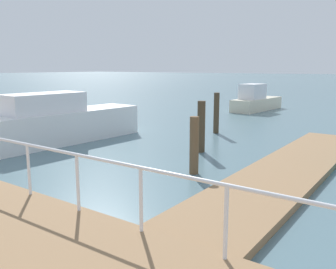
{
  "coord_description": "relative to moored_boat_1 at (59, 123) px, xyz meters",
  "views": [
    {
      "loc": [
        -7.35,
        6.7,
        2.99
      ],
      "look_at": [
        0.68,
        12.39,
        1.15
      ],
      "focal_mm": 39.02,
      "sensor_mm": 36.0,
      "label": 1
    }
  ],
  "objects": [
    {
      "name": "dock_piling_3",
      "position": [
        -0.63,
        -6.64,
        0.02
      ],
      "size": [
        0.26,
        0.26,
        1.63
      ],
      "primitive_type": "cylinder",
      "color": "brown",
      "rests_on": "ground_plane"
    },
    {
      "name": "moored_boat_3",
      "position": [
        14.85,
        -2.19,
        -0.14
      ],
      "size": [
        5.09,
        1.84,
        1.84
      ],
      "color": "beige",
      "rests_on": "ground_plane"
    },
    {
      "name": "boardwalk_railing",
      "position": [
        -4.99,
        -10.53,
        0.42
      ],
      "size": [
        0.06,
        22.21,
        1.08
      ],
      "color": "white",
      "rests_on": "boardwalk"
    },
    {
      "name": "floating_dock",
      "position": [
        0.85,
        -8.83,
        -0.71
      ],
      "size": [
        12.38,
        2.0,
        0.18
      ],
      "primitive_type": "cube",
      "color": "#93704C",
      "rests_on": "ground_plane"
    },
    {
      "name": "moored_boat_1",
      "position": [
        0.0,
        0.0,
        0.0
      ],
      "size": [
        6.96,
        2.17,
        2.0
      ],
      "color": "white",
      "rests_on": "ground_plane"
    },
    {
      "name": "dock_piling_2",
      "position": [
        1.81,
        -5.45,
        0.11
      ],
      "size": [
        0.28,
        0.28,
        1.82
      ],
      "primitive_type": "cylinder",
      "color": "#473826",
      "rests_on": "ground_plane"
    },
    {
      "name": "dock_piling_4",
      "position": [
        5.44,
        -4.12,
        0.12
      ],
      "size": [
        0.25,
        0.25,
        1.84
      ],
      "primitive_type": "cylinder",
      "color": "#473826",
      "rests_on": "ground_plane"
    }
  ]
}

